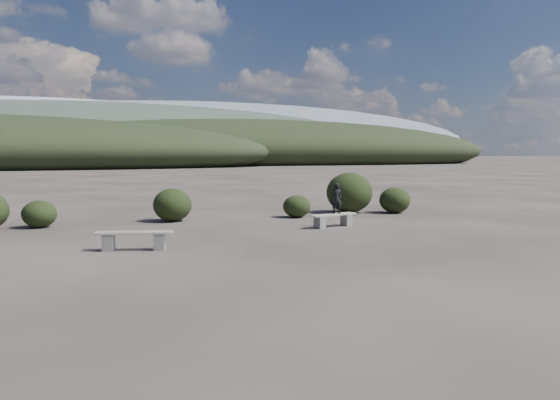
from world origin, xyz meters
name	(u,v)px	position (x,y,z in m)	size (l,w,h in m)	color
ground	(365,271)	(0.00, 0.00, 0.00)	(1200.00, 1200.00, 0.00)	black
bench_left	(134,239)	(-3.87, 3.89, 0.27)	(1.78, 0.83, 0.44)	slate
bench_right	(333,219)	(2.26, 5.95, 0.25)	(1.66, 0.76, 0.41)	slate
seated_person	(336,198)	(2.37, 5.98, 0.87)	(0.34, 0.22, 0.94)	black
shrub_a	(39,214)	(-6.16, 8.96, 0.42)	(1.02, 1.02, 0.83)	black
shrub_b	(172,205)	(-2.11, 9.13, 0.55)	(1.28, 1.28, 1.09)	black
shrub_c	(297,206)	(2.19, 8.72, 0.39)	(0.98, 0.98, 0.78)	black
shrub_d	(349,193)	(4.67, 9.47, 0.77)	(1.75, 1.75, 1.53)	black
shrub_e	(395,200)	(6.23, 8.76, 0.49)	(1.16, 1.16, 0.97)	black
mountain_ridges	(70,140)	(-7.48, 339.06, 10.84)	(500.00, 400.00, 56.00)	black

